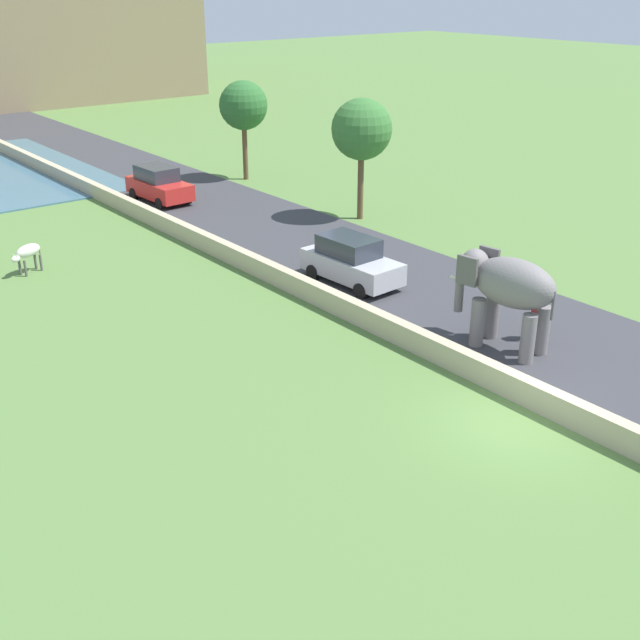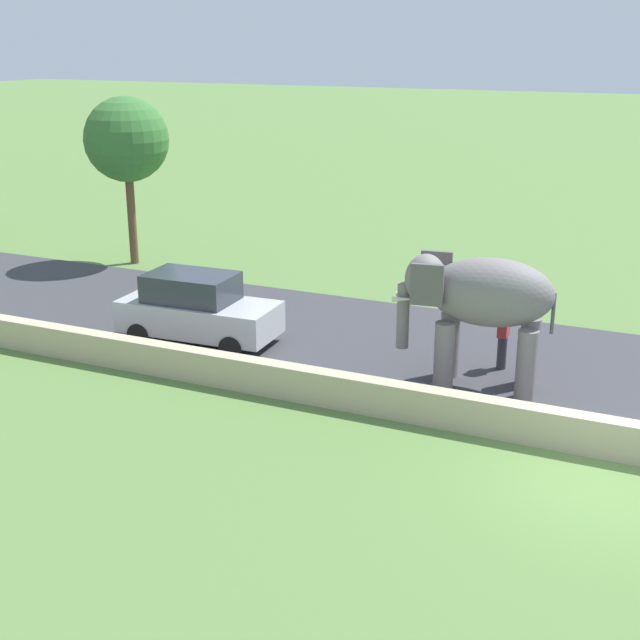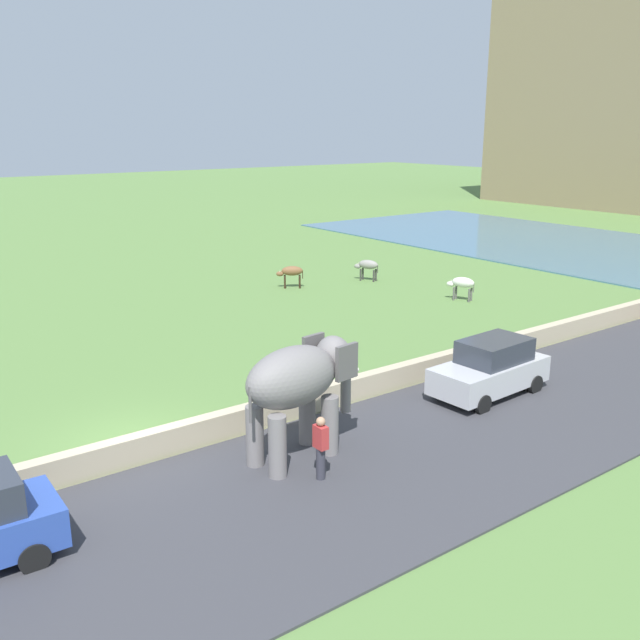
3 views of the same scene
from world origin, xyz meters
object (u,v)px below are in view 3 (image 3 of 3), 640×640
object	(u,v)px
elephant	(299,382)
person_beside_elephant	(321,447)
car_silver	(491,368)
cow_brown	(291,272)
cow_grey	(367,266)
cow_white	(462,284)

from	to	relation	value
elephant	person_beside_elephant	size ratio (longest dim) A/B	2.18
car_silver	cow_brown	bearing A→B (deg)	167.40
elephant	person_beside_elephant	world-z (taller)	elephant
person_beside_elephant	car_silver	xyz separation A→B (m)	(-1.24, 7.50, 0.03)
cow_grey	cow_brown	world-z (taller)	same
cow_grey	elephant	bearing A→B (deg)	-44.98
elephant	cow_brown	bearing A→B (deg)	146.22
cow_white	cow_brown	bearing A→B (deg)	-145.08
person_beside_elephant	car_silver	size ratio (longest dim) A/B	0.40
cow_grey	cow_white	xyz separation A→B (m)	(6.17, 0.71, 0.00)
elephant	cow_grey	bearing A→B (deg)	135.02
elephant	cow_brown	xyz separation A→B (m)	(-16.19, 10.83, -1.20)
car_silver	cow_grey	bearing A→B (deg)	152.39
elephant	cow_white	size ratio (longest dim) A/B	2.52
person_beside_elephant	cow_white	size ratio (longest dim) A/B	1.16
person_beside_elephant	cow_white	distance (m)	19.13
cow_grey	cow_white	world-z (taller)	same
elephant	person_beside_elephant	xyz separation A→B (m)	(1.27, -0.29, -1.16)
car_silver	cow_white	distance (m)	12.50
elephant	car_silver	xyz separation A→B (m)	(0.03, 7.21, -1.14)
cow_white	cow_brown	size ratio (longest dim) A/B	1.05
elephant	cow_grey	world-z (taller)	elephant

